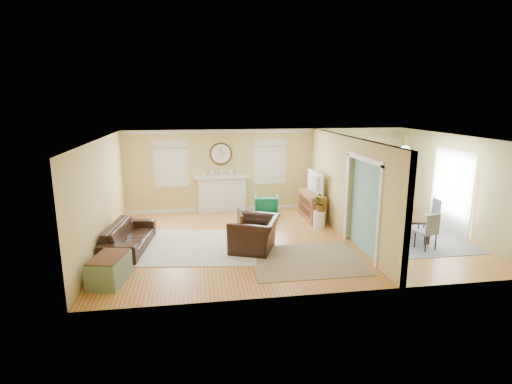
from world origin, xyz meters
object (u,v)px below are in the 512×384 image
at_px(sofa, 129,236).
at_px(credenza, 312,205).
at_px(green_chair, 266,206).
at_px(dining_table, 405,224).
at_px(eames_chair, 255,234).

bearing_deg(sofa, credenza, -63.92).
height_order(green_chair, dining_table, green_chair).
bearing_deg(eames_chair, dining_table, 118.24).
bearing_deg(dining_table, sofa, 101.79).
distance_m(sofa, credenza, 5.35).
bearing_deg(eames_chair, sofa, -78.08).
height_order(credenza, dining_table, credenza).
bearing_deg(dining_table, credenza, 59.37).
bearing_deg(green_chair, dining_table, 154.62).
height_order(sofa, dining_table, sofa).
relative_size(eames_chair, dining_table, 0.70).
height_order(sofa, green_chair, green_chair).
relative_size(sofa, dining_table, 1.25).
height_order(sofa, eames_chair, eames_chair).
bearing_deg(sofa, eames_chair, -93.24).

